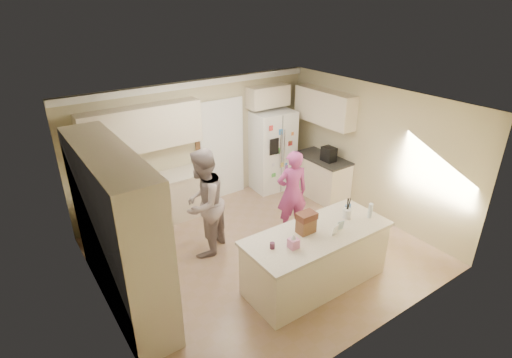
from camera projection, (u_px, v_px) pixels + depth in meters
floor at (263, 253)px, 6.97m from camera, size 5.20×4.60×0.02m
ceiling at (264, 105)px, 5.85m from camera, size 5.20×4.60×0.02m
wall_back at (197, 144)px, 8.12m from camera, size 5.20×0.02×2.60m
wall_front at (378, 256)px, 4.69m from camera, size 5.20×0.02×2.60m
wall_left at (97, 237)px, 5.06m from camera, size 0.02×4.60×2.60m
wall_right at (372, 152)px, 7.75m from camera, size 0.02×4.60×2.60m
crown_back at (194, 84)px, 7.56m from camera, size 5.20×0.08×0.12m
pantry_bank at (117, 231)px, 5.42m from camera, size 0.60×2.60×2.35m
back_base_cab at (154, 203)px, 7.67m from camera, size 2.20×0.60×0.88m
back_countertop at (151, 181)px, 7.46m from camera, size 2.24×0.63×0.04m
back_upper_cab at (142, 128)px, 7.14m from camera, size 2.20×0.35×0.80m
doorway_opening at (222, 151)px, 8.49m from camera, size 0.90×0.06×2.10m
doorway_casing at (223, 151)px, 8.47m from camera, size 1.02×0.03×2.22m
wall_frame_upper at (198, 133)px, 8.00m from camera, size 0.15×0.02×0.20m
wall_frame_lower at (199, 146)px, 8.11m from camera, size 0.15×0.02×0.20m
refrigerator at (272, 150)px, 8.92m from camera, size 0.94×0.75×1.80m
fridge_seam at (282, 155)px, 8.66m from camera, size 0.02×0.02×1.78m
fridge_dispenser at (274, 147)px, 8.43m from camera, size 0.22×0.03×0.35m
fridge_handle_l at (281, 149)px, 8.56m from camera, size 0.02×0.02×0.85m
fridge_handle_r at (284, 149)px, 8.61m from camera, size 0.02×0.02×0.85m
over_fridge_cab at (268, 96)px, 8.50m from camera, size 0.95×0.35×0.45m
right_base_cab at (322, 178)px, 8.70m from camera, size 0.60×1.20×0.88m
right_countertop at (323, 158)px, 8.50m from camera, size 0.63×1.24×0.04m
right_upper_cab at (325, 107)px, 8.27m from camera, size 0.35×1.50×0.70m
coffee_maker at (329, 154)px, 8.26m from camera, size 0.22×0.28×0.30m
island_base at (316, 259)px, 6.06m from camera, size 2.20×0.90×0.88m
island_top at (318, 233)px, 5.86m from camera, size 2.28×0.96×0.05m
utensil_crock at (347, 213)px, 6.19m from camera, size 0.13×0.13×0.15m
tissue_box at (293, 243)px, 5.46m from camera, size 0.13×0.13×0.14m
tissue_plume at (294, 237)px, 5.42m from camera, size 0.08×0.08×0.08m
dollhouse_body at (306, 226)px, 5.80m from camera, size 0.26×0.18×0.22m
dollhouse_roof at (307, 216)px, 5.73m from camera, size 0.28×0.20×0.10m
jam_jar at (272, 246)px, 5.46m from camera, size 0.07×0.07×0.09m
greeting_card_a at (335, 230)px, 5.75m from camera, size 0.12×0.06×0.16m
greeting_card_b at (340, 225)px, 5.86m from camera, size 0.12×0.05×0.16m
water_bottle at (370, 211)px, 6.18m from camera, size 0.07×0.07×0.24m
shaker_salt at (346, 208)px, 6.42m from camera, size 0.05×0.05×0.09m
shaker_pepper at (349, 206)px, 6.46m from camera, size 0.05×0.05×0.09m
teen_boy at (203, 203)px, 6.61m from camera, size 1.16×1.12×1.88m
teen_girl at (292, 192)px, 7.27m from camera, size 0.67×0.54×1.61m
fridge_magnets at (282, 155)px, 8.65m from camera, size 0.76×0.02×1.44m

